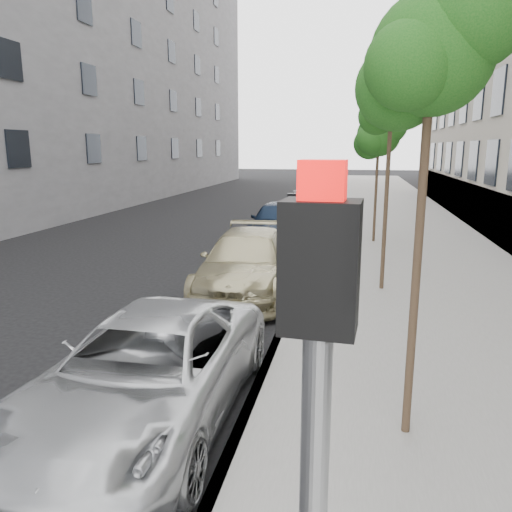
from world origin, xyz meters
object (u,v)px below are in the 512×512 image
(suv, at_px, (247,262))
(sedan_rear, at_px, (311,196))
(tree_mid, at_px, (393,102))
(tree_near, at_px, (434,55))
(sedan_blue, at_px, (279,221))
(tree_far, at_px, (380,135))
(minivan, at_px, (148,371))
(sedan_black, at_px, (302,208))

(suv, distance_m, sedan_rear, 17.84)
(suv, bearing_deg, tree_mid, 5.74)
(tree_mid, relative_size, suv, 1.00)
(tree_mid, height_order, suv, tree_mid)
(tree_near, height_order, sedan_blue, tree_near)
(sedan_blue, bearing_deg, tree_mid, -56.75)
(tree_mid, xyz_separation_m, tree_far, (0.00, 6.50, -0.57))
(minivan, relative_size, sedan_blue, 1.06)
(sedan_black, bearing_deg, sedan_rear, 80.12)
(tree_far, xyz_separation_m, suv, (-3.33, -6.99, -3.25))
(tree_near, relative_size, suv, 1.00)
(sedan_black, bearing_deg, tree_near, -89.74)
(minivan, bearing_deg, suv, 90.47)
(sedan_blue, height_order, sedan_rear, sedan_blue)
(sedan_blue, bearing_deg, minivan, -85.27)
(tree_near, distance_m, sedan_blue, 13.78)
(minivan, relative_size, suv, 0.97)
(tree_near, bearing_deg, tree_far, 90.00)
(tree_mid, height_order, sedan_blue, tree_mid)
(suv, bearing_deg, sedan_rear, 87.36)
(tree_far, bearing_deg, tree_mid, -90.00)
(sedan_black, bearing_deg, suv, -99.88)
(tree_mid, bearing_deg, tree_far, 90.00)
(suv, bearing_deg, minivan, -92.64)
(sedan_blue, bearing_deg, sedan_rear, 92.37)
(sedan_blue, bearing_deg, tree_near, -70.75)
(suv, height_order, sedan_rear, sedan_rear)
(tree_near, height_order, sedan_black, tree_near)
(tree_far, xyz_separation_m, sedan_rear, (-3.33, 10.85, -3.24))
(suv, xyz_separation_m, sedan_blue, (-0.25, 6.78, 0.05))
(tree_near, xyz_separation_m, sedan_rear, (-3.33, 23.85, -3.74))
(tree_mid, relative_size, sedan_blue, 1.11)
(minivan, height_order, suv, suv)
(tree_mid, distance_m, suv, 5.09)
(tree_far, xyz_separation_m, sedan_black, (-3.33, 5.61, -3.35))
(tree_mid, xyz_separation_m, sedan_blue, (-3.57, 6.29, -3.77))
(suv, height_order, sedan_black, suv)
(tree_far, relative_size, sedan_black, 1.19)
(tree_mid, relative_size, sedan_black, 1.30)
(suv, height_order, sedan_blue, sedan_blue)
(tree_mid, height_order, sedan_black, tree_mid)
(sedan_blue, height_order, sedan_black, sedan_blue)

